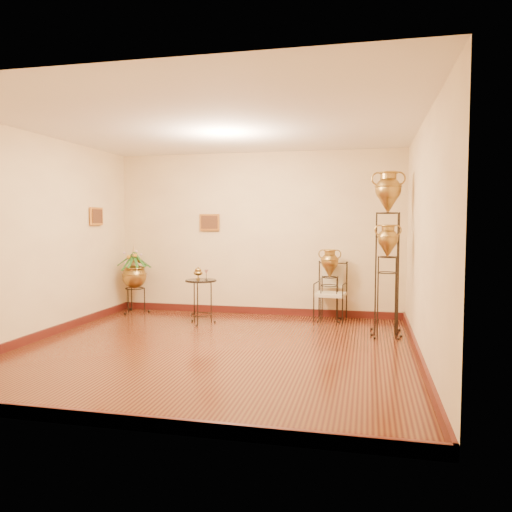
% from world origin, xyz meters
% --- Properties ---
extents(ground, '(5.00, 5.00, 0.00)m').
position_xyz_m(ground, '(0.00, 0.00, 0.00)').
color(ground, brown).
rests_on(ground, ground).
extents(room_shell, '(5.02, 5.02, 2.81)m').
position_xyz_m(room_shell, '(-0.01, 0.01, 1.73)').
color(room_shell, beige).
rests_on(room_shell, ground).
extents(amphora_tall, '(0.60, 0.60, 2.35)m').
position_xyz_m(amphora_tall, '(2.15, 1.37, 1.20)').
color(amphora_tall, black).
rests_on(amphora_tall, ground).
extents(amphora_mid, '(0.47, 0.47, 1.60)m').
position_xyz_m(amphora_mid, '(2.15, 1.18, 0.81)').
color(amphora_mid, black).
rests_on(amphora_mid, ground).
extents(amphora_short, '(0.37, 0.37, 1.19)m').
position_xyz_m(amphora_short, '(1.28, 2.15, 0.59)').
color(amphora_short, black).
rests_on(amphora_short, ground).
extents(planter_urn, '(0.77, 0.77, 1.25)m').
position_xyz_m(planter_urn, '(-2.15, 2.14, 0.70)').
color(planter_urn, black).
rests_on(planter_urn, ground).
extents(armchair, '(0.58, 0.55, 0.94)m').
position_xyz_m(armchair, '(1.30, 2.15, 0.47)').
color(armchair, black).
rests_on(armchair, ground).
extents(side_table, '(0.62, 0.62, 0.88)m').
position_xyz_m(side_table, '(-0.68, 1.48, 0.37)').
color(side_table, black).
rests_on(side_table, ground).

